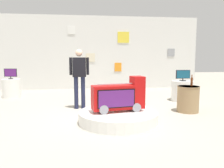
# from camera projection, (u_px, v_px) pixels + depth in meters

# --- Properties ---
(ground_plane) EXTENTS (30.00, 30.00, 0.00)m
(ground_plane) POSITION_uv_depth(u_px,v_px,m) (102.00, 116.00, 5.66)
(ground_plane) COLOR #A8A091
(back_wall_display) EXTENTS (10.01, 0.13, 3.36)m
(back_wall_display) POSITION_uv_depth(u_px,v_px,m) (93.00, 53.00, 10.38)
(back_wall_display) COLOR silver
(back_wall_display) RESTS_ON ground
(main_display_pedestal) EXTENTS (1.81, 1.81, 0.26)m
(main_display_pedestal) POSITION_uv_depth(u_px,v_px,m) (118.00, 117.00, 5.14)
(main_display_pedestal) COLOR white
(main_display_pedestal) RESTS_ON ground
(novelty_firetruck_tv) EXTENTS (1.24, 0.55, 0.80)m
(novelty_firetruck_tv) POSITION_uv_depth(u_px,v_px,m) (119.00, 97.00, 5.09)
(novelty_firetruck_tv) COLOR gray
(novelty_firetruck_tv) RESTS_ON main_display_pedestal
(display_pedestal_left_rear) EXTENTS (0.65, 0.65, 0.69)m
(display_pedestal_left_rear) POSITION_uv_depth(u_px,v_px,m) (11.00, 88.00, 8.29)
(display_pedestal_left_rear) COLOR white
(display_pedestal_left_rear) RESTS_ON ground
(tv_on_left_rear) EXTENTS (0.47, 0.17, 0.38)m
(tv_on_left_rear) POSITION_uv_depth(u_px,v_px,m) (10.00, 73.00, 8.22)
(tv_on_left_rear) COLOR black
(tv_on_left_rear) RESTS_ON display_pedestal_left_rear
(display_pedestal_center_rear) EXTENTS (0.74, 0.74, 0.69)m
(display_pedestal_center_rear) POSITION_uv_depth(u_px,v_px,m) (182.00, 91.00, 7.64)
(display_pedestal_center_rear) COLOR white
(display_pedestal_center_rear) RESTS_ON ground
(tv_on_center_rear) EXTENTS (0.49, 0.23, 0.37)m
(tv_on_center_rear) POSITION_uv_depth(u_px,v_px,m) (183.00, 75.00, 7.57)
(tv_on_center_rear) COLOR black
(tv_on_center_rear) RESTS_ON display_pedestal_center_rear
(side_table_round) EXTENTS (0.60, 0.60, 0.71)m
(side_table_round) POSITION_uv_depth(u_px,v_px,m) (188.00, 99.00, 6.09)
(side_table_round) COLOR #9E7F56
(side_table_round) RESTS_ON ground
(bottle_on_side_table) EXTENTS (0.06, 0.06, 0.31)m
(bottle_on_side_table) POSITION_uv_depth(u_px,v_px,m) (192.00, 81.00, 6.08)
(bottle_on_side_table) COLOR brown
(bottle_on_side_table) RESTS_ON side_table_round
(shopper_browsing_near_truck) EXTENTS (0.56, 0.20, 1.71)m
(shopper_browsing_near_truck) POSITION_uv_depth(u_px,v_px,m) (79.00, 74.00, 6.41)
(shopper_browsing_near_truck) COLOR #1E233F
(shopper_browsing_near_truck) RESTS_ON ground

